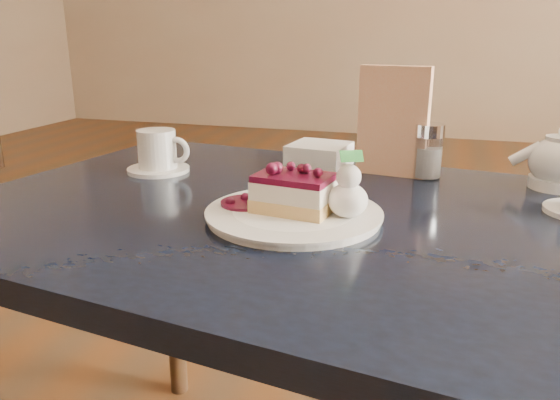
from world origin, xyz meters
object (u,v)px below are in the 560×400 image
(main_table, at_px, (305,253))
(dessert_plate, at_px, (294,215))
(coffee_set, at_px, (158,153))
(cheesecake_slice, at_px, (294,193))

(main_table, distance_m, dessert_plate, 0.09)
(dessert_plate, xyz_separation_m, coffee_set, (-0.33, 0.20, 0.03))
(dessert_plate, bearing_deg, main_table, 82.19)
(cheesecake_slice, bearing_deg, main_table, 90.00)
(dessert_plate, relative_size, cheesecake_slice, 2.09)
(main_table, xyz_separation_m, cheesecake_slice, (-0.01, -0.05, 0.11))
(main_table, distance_m, cheesecake_slice, 0.12)
(cheesecake_slice, relative_size, coffee_set, 0.94)
(coffee_set, bearing_deg, dessert_plate, -30.34)
(dessert_plate, distance_m, coffee_set, 0.39)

